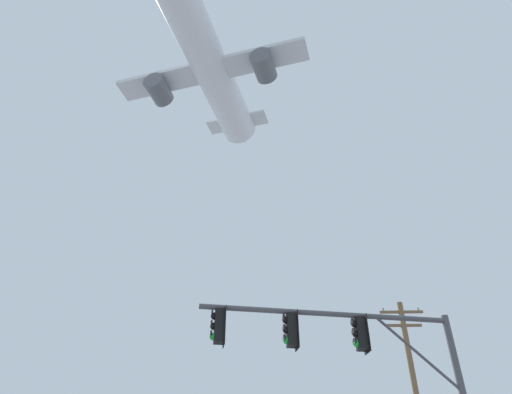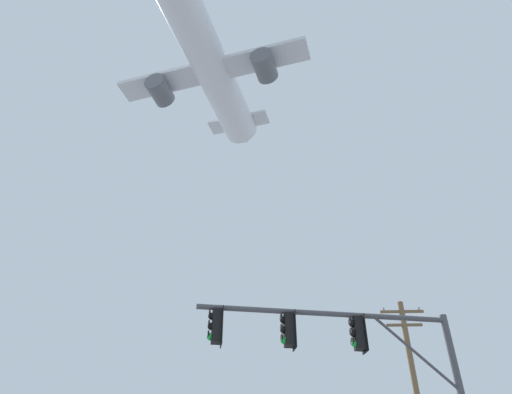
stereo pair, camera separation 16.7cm
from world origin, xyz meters
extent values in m
cylinder|color=#4C4C51|center=(2.10, 7.72, 5.84)|extent=(7.12, 1.51, 0.15)
cylinder|color=#4C4C51|center=(4.58, 8.19, 4.87)|extent=(2.19, 0.50, 2.01)
cube|color=black|center=(-0.88, 7.14, 5.32)|extent=(0.32, 0.36, 0.90)
cylinder|color=black|center=(-0.88, 7.14, 5.83)|extent=(0.05, 0.05, 0.12)
cube|color=black|center=(-0.74, 7.17, 5.32)|extent=(0.11, 0.46, 1.04)
sphere|color=black|center=(-1.02, 7.12, 5.59)|extent=(0.20, 0.20, 0.20)
cylinder|color=black|center=(-1.09, 7.10, 5.65)|extent=(0.08, 0.21, 0.21)
sphere|color=black|center=(-1.02, 7.12, 5.31)|extent=(0.20, 0.20, 0.20)
cylinder|color=black|center=(-1.09, 7.10, 5.37)|extent=(0.08, 0.21, 0.21)
sphere|color=green|center=(-1.02, 7.12, 5.03)|extent=(0.20, 0.20, 0.20)
cylinder|color=black|center=(-1.09, 7.10, 5.09)|extent=(0.08, 0.21, 0.21)
cube|color=black|center=(1.07, 7.52, 5.32)|extent=(0.32, 0.36, 0.90)
cylinder|color=black|center=(1.07, 7.52, 5.83)|extent=(0.05, 0.05, 0.12)
cube|color=black|center=(1.21, 7.55, 5.32)|extent=(0.11, 0.46, 1.04)
sphere|color=black|center=(0.93, 7.49, 5.59)|extent=(0.20, 0.20, 0.20)
cylinder|color=black|center=(0.86, 7.48, 5.65)|extent=(0.08, 0.21, 0.21)
sphere|color=black|center=(0.93, 7.49, 5.31)|extent=(0.20, 0.20, 0.20)
cylinder|color=black|center=(0.86, 7.48, 5.37)|extent=(0.08, 0.21, 0.21)
sphere|color=green|center=(0.93, 7.49, 5.03)|extent=(0.20, 0.20, 0.20)
cylinder|color=black|center=(0.86, 7.48, 5.09)|extent=(0.08, 0.21, 0.21)
cube|color=black|center=(3.02, 7.89, 5.32)|extent=(0.32, 0.36, 0.90)
cylinder|color=black|center=(3.02, 7.89, 5.83)|extent=(0.05, 0.05, 0.12)
cube|color=black|center=(3.15, 7.92, 5.32)|extent=(0.11, 0.46, 1.04)
sphere|color=black|center=(2.87, 7.87, 5.59)|extent=(0.20, 0.20, 0.20)
cylinder|color=black|center=(2.81, 7.86, 5.65)|extent=(0.08, 0.21, 0.21)
sphere|color=black|center=(2.87, 7.87, 5.31)|extent=(0.20, 0.20, 0.20)
cylinder|color=black|center=(2.81, 7.86, 5.37)|extent=(0.08, 0.21, 0.21)
sphere|color=green|center=(2.87, 7.87, 5.03)|extent=(0.20, 0.20, 0.20)
cylinder|color=black|center=(2.81, 7.86, 5.09)|extent=(0.08, 0.21, 0.21)
cube|color=brown|center=(7.25, 18.13, 9.71)|extent=(2.20, 0.12, 0.12)
cube|color=brown|center=(7.25, 18.13, 9.01)|extent=(1.80, 0.12, 0.12)
cylinder|color=gray|center=(6.35, 18.13, 9.83)|extent=(0.10, 0.10, 0.18)
cylinder|color=gray|center=(8.15, 18.13, 9.83)|extent=(0.10, 0.10, 0.18)
cylinder|color=white|center=(-5.58, 27.64, 41.07)|extent=(9.44, 22.70, 3.98)
cone|color=white|center=(-2.51, 39.58, 41.07)|extent=(3.90, 3.26, 3.39)
cube|color=silver|center=(-5.43, 28.24, 40.47)|extent=(21.18, 7.93, 0.45)
cylinder|color=#595B60|center=(0.31, 26.77, 39.27)|extent=(2.92, 3.45, 2.24)
cylinder|color=#595B60|center=(-11.17, 29.72, 39.27)|extent=(2.92, 3.45, 2.24)
cube|color=navy|center=(-3.16, 37.05, 43.31)|extent=(1.16, 3.45, 4.73)
cube|color=silver|center=(-3.10, 37.29, 41.44)|extent=(7.79, 4.03, 0.25)
camera|label=1|loc=(0.45, -5.03, 1.17)|focal=32.54mm
camera|label=2|loc=(0.62, -5.03, 1.17)|focal=32.54mm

